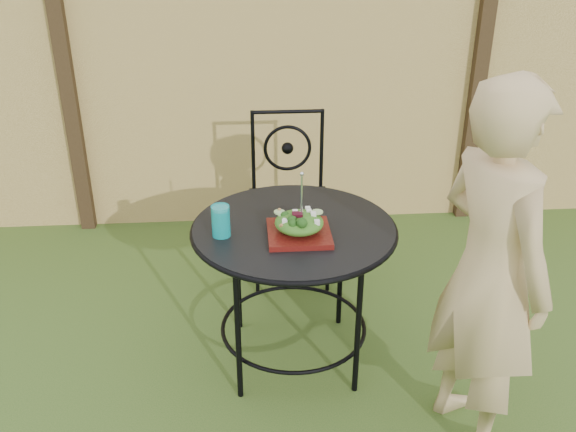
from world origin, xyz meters
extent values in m
cube|color=#E6C672|center=(0.00, 2.20, 0.90)|extent=(8.00, 0.05, 1.80)
cube|color=black|center=(-1.30, 2.15, 0.95)|extent=(0.09, 0.09, 1.90)
cube|color=black|center=(1.30, 2.15, 0.95)|extent=(0.09, 0.09, 1.90)
cylinder|color=black|center=(-0.01, 0.67, 0.71)|extent=(0.90, 0.90, 0.02)
torus|color=black|center=(-0.01, 0.67, 0.71)|extent=(0.92, 0.92, 0.02)
torus|color=black|center=(-0.01, 0.67, 0.18)|extent=(0.70, 0.70, 0.02)
cylinder|color=black|center=(0.25, 0.93, 0.35)|extent=(0.03, 0.03, 0.71)
cylinder|color=black|center=(-0.27, 0.93, 0.35)|extent=(0.03, 0.03, 0.71)
cylinder|color=black|center=(-0.27, 0.40, 0.35)|extent=(0.03, 0.03, 0.71)
cylinder|color=black|center=(0.25, 0.40, 0.35)|extent=(0.03, 0.03, 0.71)
cube|color=black|center=(0.03, 1.44, 0.45)|extent=(0.46, 0.46, 0.03)
cylinder|color=black|center=(0.03, 1.65, 0.94)|extent=(0.42, 0.02, 0.02)
torus|color=black|center=(0.03, 1.65, 0.72)|extent=(0.28, 0.02, 0.28)
cylinder|color=black|center=(-0.17, 1.24, 0.22)|extent=(0.02, 0.02, 0.44)
cylinder|color=black|center=(0.23, 1.24, 0.22)|extent=(0.02, 0.02, 0.44)
cylinder|color=black|center=(-0.17, 1.64, 0.22)|extent=(0.02, 0.02, 0.44)
cylinder|color=black|center=(0.23, 1.64, 0.22)|extent=(0.02, 0.02, 0.44)
cylinder|color=black|center=(-0.17, 1.65, 0.70)|extent=(0.02, 0.02, 0.50)
cylinder|color=black|center=(0.23, 1.65, 0.70)|extent=(0.02, 0.02, 0.50)
imported|color=tan|center=(0.68, 0.14, 0.77)|extent=(0.54, 0.65, 1.54)
cube|color=#3E080A|center=(0.00, 0.58, 0.74)|extent=(0.27, 0.27, 0.02)
ellipsoid|color=#235614|center=(0.00, 0.58, 0.79)|extent=(0.21, 0.21, 0.08)
cylinder|color=silver|center=(0.01, 0.58, 0.92)|extent=(0.01, 0.01, 0.18)
cylinder|color=#0EA4A7|center=(-0.33, 0.60, 0.79)|extent=(0.08, 0.08, 0.14)
camera|label=1|loc=(-0.22, -1.85, 2.04)|focal=40.00mm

